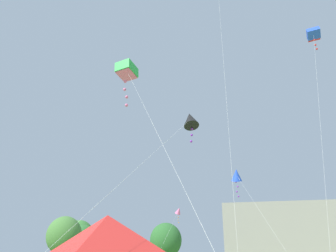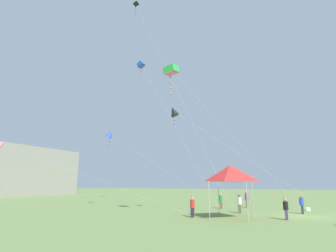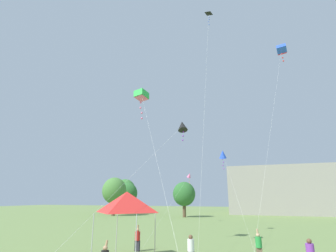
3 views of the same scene
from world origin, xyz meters
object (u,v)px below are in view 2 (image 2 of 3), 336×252
Objects in this scene: person_purple_shirt at (247,199)px; kite_blue_box_2 at (141,65)px; festival_tent at (230,173)px; person_red_shirt at (192,206)px; kite_black_delta_4 at (137,6)px; kite_black_diamond_1 at (174,112)px; person_black_shirt at (286,208)px; cooler_box at (308,209)px; person_white_shirt at (239,203)px; person_blue_shirt at (302,204)px; kite_blue_diamond_0 at (110,134)px; person_green_shirt at (221,200)px; kite_green_box_5 at (171,71)px; kite_pink_diamond_3 at (2,144)px.

kite_blue_box_2 is (1.82, 15.88, 20.90)m from person_purple_shirt.
festival_tent is 4.15m from person_red_shirt.
kite_black_diamond_1 is at bearing -107.10° from kite_black_delta_4.
person_black_shirt is at bearing -96.51° from kite_black_diamond_1.
kite_blue_box_2 is (11.31, 20.32, 20.95)m from person_black_shirt.
cooler_box is at bearing -31.60° from festival_tent.
person_red_shirt is at bearing 131.26° from person_purple_shirt.
person_purple_shirt is at bearing -33.30° from kite_black_diamond_1.
person_red_shirt is 1.08× the size of person_white_shirt.
person_blue_shirt is (6.05, -5.10, -2.66)m from festival_tent.
kite_black_diamond_1 is at bearing 70.51° from festival_tent.
kite_black_delta_4 reaches higher than kite_blue_diamond_0.
kite_black_diamond_1 is at bearing 121.31° from cooler_box.
kite_black_delta_4 is at bearing -103.03° from person_green_shirt.
kite_black_diamond_1 is at bearing 111.11° from person_purple_shirt.
person_purple_shirt is at bearing -60.98° from kite_black_delta_4.
kite_black_diamond_1 is at bearing 88.35° from person_white_shirt.
person_green_shirt is at bearing -74.66° from kite_blue_diamond_0.
kite_black_diamond_1 is (-8.36, 5.49, 9.11)m from person_purple_shirt.
cooler_box is at bearing -73.68° from kite_black_delta_4.
kite_black_diamond_1 is (-5.78, 3.12, 9.13)m from person_green_shirt.
person_black_shirt is at bearing -74.56° from kite_green_box_5.
kite_black_diamond_1 reaches higher than person_black_shirt.
kite_black_delta_4 reaches higher than person_black_shirt.
person_red_shirt reaches higher than person_black_shirt.
person_green_shirt is at bearing -28.38° from kite_black_diamond_1.
person_green_shirt is 0.07× the size of kite_black_delta_4.
kite_black_diamond_1 is at bearing -102.66° from kite_blue_diamond_0.
person_white_shirt is 0.12× the size of kite_black_diamond_1.
kite_blue_box_2 reaches higher than kite_blue_diamond_0.
person_purple_shirt is (9.49, 4.44, 0.06)m from person_black_shirt.
person_white_shirt is at bearing -70.56° from kite_black_diamond_1.
kite_blue_box_2 reaches higher than person_blue_shirt.
person_red_shirt is 9.99m from kite_black_diamond_1.
person_blue_shirt is 0.07× the size of kite_blue_box_2.
person_black_shirt is 21.59m from kite_blue_diamond_0.
person_green_shirt reaches higher than person_red_shirt.
person_purple_shirt is 0.07× the size of kite_black_delta_4.
person_red_shirt is 10.60m from person_blue_shirt.
kite_blue_box_2 is 20.11m from kite_green_box_5.
person_blue_shirt is at bearing -91.75° from person_white_shirt.
kite_green_box_5 is at bearing -86.84° from kite_pink_diamond_3.
kite_pink_diamond_3 is 1.77× the size of kite_green_box_5.
kite_black_diamond_1 is 1.08× the size of kite_green_box_5.
person_black_shirt reaches higher than cooler_box.
person_blue_shirt is 0.12× the size of kite_blue_diamond_0.
person_black_shirt is at bearing 8.86° from person_green_shirt.
kite_blue_diamond_0 is at bearing 62.94° from kite_green_box_5.
person_black_shirt is 0.08× the size of kite_pink_diamond_3.
kite_pink_diamond_3 is at bearing 81.28° from person_purple_shirt.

